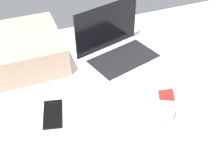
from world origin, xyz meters
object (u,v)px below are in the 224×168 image
object	(u,v)px
pillow	(1,54)
cell_phone	(53,114)
snack_cup	(162,108)
laptop	(118,50)

from	to	relation	value
pillow	cell_phone	bearing A→B (deg)	-70.24
snack_cup	pillow	world-z (taller)	snack_cup
laptop	snack_cup	distance (cm)	41.20
pillow	laptop	bearing A→B (deg)	-14.69
laptop	cell_phone	world-z (taller)	laptop
cell_phone	laptop	bearing A→B (deg)	-132.13
cell_phone	pillow	world-z (taller)	pillow
laptop	snack_cup	size ratio (longest dim) A/B	2.79
cell_phone	pillow	size ratio (longest dim) A/B	0.27
snack_cup	cell_phone	xyz separation A→B (cm)	(-35.26, 16.89, -5.50)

